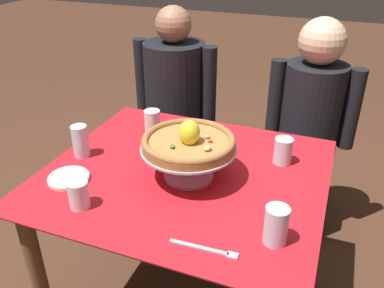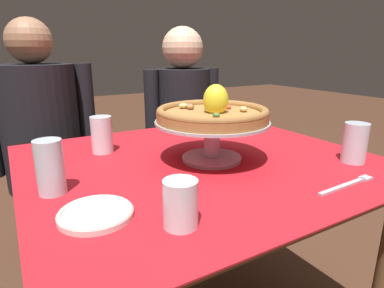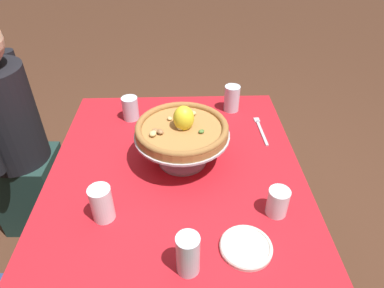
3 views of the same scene
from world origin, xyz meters
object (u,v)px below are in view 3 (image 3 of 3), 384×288
(dinner_fork, at_px, (261,129))
(diner_right, at_px, (14,143))
(side_plate, at_px, (246,247))
(water_glass_side_left, at_px, (188,256))
(water_glass_front_right, at_px, (232,100))
(pizza_stand, at_px, (182,143))
(water_glass_back_left, at_px, (102,205))
(water_glass_back_right, at_px, (131,110))
(pizza, at_px, (182,128))
(water_glass_front_left, at_px, (277,203))

(dinner_fork, xyz_separation_m, diner_right, (0.16, 1.17, -0.16))
(side_plate, distance_m, dinner_fork, 0.62)
(water_glass_side_left, distance_m, diner_right, 1.20)
(water_glass_front_right, height_order, dinner_fork, water_glass_front_right)
(pizza_stand, relative_size, water_glass_side_left, 2.63)
(water_glass_back_left, distance_m, water_glass_back_right, 0.58)
(dinner_fork, bearing_deg, water_glass_side_left, 153.31)
(pizza_stand, xyz_separation_m, diner_right, (0.36, 0.83, -0.25))
(pizza, xyz_separation_m, dinner_fork, (0.19, -0.34, -0.15))
(water_glass_back_right, relative_size, diner_right, 0.09)
(pizza_stand, height_order, water_glass_back_left, pizza_stand)
(water_glass_back_left, bearing_deg, diner_right, 42.82)
(water_glass_back_left, bearing_deg, pizza_stand, -42.81)
(water_glass_side_left, distance_m, dinner_fork, 0.74)
(pizza, height_order, diner_right, diner_right)
(pizza_stand, bearing_deg, water_glass_front_right, -32.53)
(water_glass_back_left, height_order, water_glass_back_right, water_glass_back_left)
(water_glass_side_left, height_order, diner_right, diner_right)
(pizza, relative_size, side_plate, 2.19)
(pizza_stand, bearing_deg, water_glass_back_left, 137.19)
(side_plate, relative_size, diner_right, 0.13)
(water_glass_back_left, relative_size, dinner_fork, 0.59)
(pizza, xyz_separation_m, water_glass_back_right, (0.31, 0.23, -0.11))
(water_glass_back_left, bearing_deg, side_plate, -107.24)
(water_glass_back_right, distance_m, diner_right, 0.64)
(dinner_fork, bearing_deg, water_glass_front_left, 174.75)
(water_glass_front_right, distance_m, diner_right, 1.09)
(water_glass_front_right, height_order, water_glass_back_right, water_glass_front_right)
(water_glass_front_left, relative_size, dinner_fork, 0.46)
(water_glass_back_right, height_order, side_plate, water_glass_back_right)
(pizza, height_order, dinner_fork, pizza)
(water_glass_front_right, distance_m, side_plate, 0.78)
(pizza, bearing_deg, pizza_stand, 156.64)
(water_glass_back_left, distance_m, water_glass_front_left, 0.55)
(water_glass_back_right, bearing_deg, pizza_stand, -143.17)
(pizza_stand, bearing_deg, diner_right, 66.87)
(side_plate, bearing_deg, water_glass_front_left, -41.39)
(water_glass_back_left, bearing_deg, dinner_fork, -51.87)
(water_glass_side_left, bearing_deg, pizza_stand, 1.28)
(water_glass_back_left, relative_size, side_plate, 0.80)
(pizza_stand, distance_m, dinner_fork, 0.40)
(water_glass_front_left, bearing_deg, diner_right, 61.01)
(pizza, bearing_deg, water_glass_front_right, -32.55)
(pizza_stand, relative_size, water_glass_back_left, 2.85)
(side_plate, bearing_deg, dinner_fork, -15.05)
(water_glass_front_right, relative_size, water_glass_side_left, 0.92)
(side_plate, bearing_deg, pizza, 23.88)
(pizza_stand, xyz_separation_m, water_glass_side_left, (-0.46, -0.01, -0.03))
(water_glass_back_right, bearing_deg, water_glass_front_left, -137.57)
(pizza_stand, height_order, water_glass_front_left, pizza_stand)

